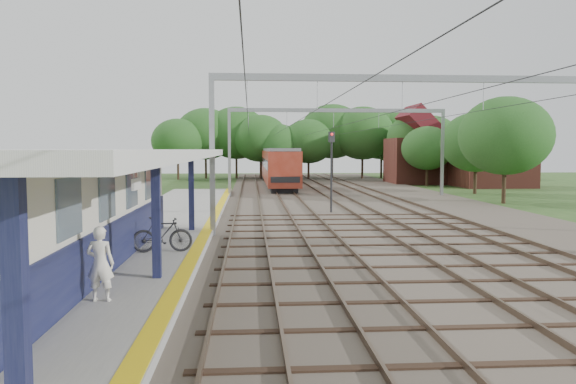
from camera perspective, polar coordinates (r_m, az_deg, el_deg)
name	(u,v)px	position (r m, az deg, el deg)	size (l,w,h in m)	color
ground	(450,372)	(10.41, 16.15, -17.20)	(160.00, 160.00, 0.00)	#2D4C1E
ballast_bed	(355,202)	(39.95, 6.81, -1.05)	(18.00, 90.00, 0.10)	#473D33
platform	(150,238)	(23.73, -13.84, -4.54)	(5.00, 52.00, 0.35)	gray
yellow_stripe	(205,233)	(23.42, -8.41, -4.13)	(0.45, 52.00, 0.01)	yellow
station_building	(55,212)	(17.09, -22.60, -1.86)	(3.41, 18.00, 3.40)	beige
canopy	(83,155)	(15.71, -20.11, 3.54)	(6.40, 20.00, 3.44)	#13163C
rail_tracks	(320,201)	(39.56, 3.25, -0.89)	(11.80, 88.00, 0.15)	brown
catenary_system	(360,121)	(35.07, 7.33, 7.13)	(17.22, 88.00, 7.00)	gray
tree_band	(311,140)	(66.61, 2.38, 5.33)	(31.72, 30.88, 8.82)	#382619
house_near	(492,157)	(60.25, 20.05, 3.33)	(7.00, 6.12, 7.89)	brown
house_far	(425,154)	(64.09, 13.77, 3.74)	(8.00, 6.12, 8.66)	brown
person	(100,264)	(13.50, -18.54, -6.91)	(0.63, 0.41, 1.72)	white
bicycle	(162,234)	(19.30, -12.66, -4.23)	(0.56, 1.99, 1.20)	black
train	(276,164)	(63.95, -1.28, 2.86)	(2.88, 35.83, 3.78)	black
signal_post	(331,160)	(32.84, 4.44, 3.22)	(0.38, 0.32, 4.82)	black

